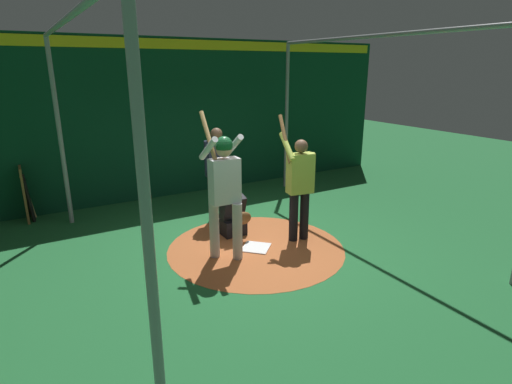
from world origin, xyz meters
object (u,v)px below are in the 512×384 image
(umpire, at_px, (217,169))
(batter, at_px, (224,185))
(home_plate, at_px, (256,247))
(catcher, at_px, (233,215))
(bat_rack, at_px, (26,195))
(visitor, at_px, (300,183))

(umpire, bearing_deg, batter, -21.57)
(home_plate, distance_m, catcher, 0.77)
(batter, bearing_deg, catcher, 145.15)
(home_plate, bearing_deg, catcher, -175.49)
(catcher, distance_m, bat_rack, 4.03)
(home_plate, height_order, bat_rack, bat_rack)
(visitor, bearing_deg, catcher, -121.60)
(batter, height_order, visitor, batter)
(bat_rack, bearing_deg, home_plate, 43.17)
(catcher, bearing_deg, visitor, 49.43)
(home_plate, xyz_separation_m, bat_rack, (-3.31, -3.11, 0.48))
(batter, xyz_separation_m, bat_rack, (-3.36, -2.54, -0.66))
(catcher, height_order, umpire, umpire)
(umpire, height_order, bat_rack, umpire)
(visitor, height_order, bat_rack, visitor)
(catcher, distance_m, umpire, 1.05)
(umpire, distance_m, visitor, 1.73)
(umpire, bearing_deg, bat_rack, -119.60)
(batter, relative_size, umpire, 1.25)
(umpire, bearing_deg, catcher, -7.32)
(visitor, xyz_separation_m, bat_rack, (-3.36, -3.91, -0.50))
(catcher, relative_size, visitor, 0.44)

